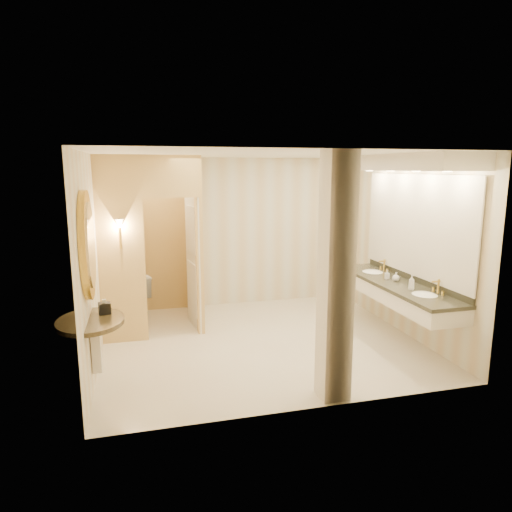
{
  "coord_description": "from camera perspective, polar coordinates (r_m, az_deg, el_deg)",
  "views": [
    {
      "loc": [
        -1.65,
        -6.17,
        2.51
      ],
      "look_at": [
        -0.02,
        0.2,
        1.25
      ],
      "focal_mm": 32.0,
      "sensor_mm": 36.0,
      "label": 1
    }
  ],
  "objects": [
    {
      "name": "wall_back",
      "position": [
        8.41,
        -2.94,
        2.95
      ],
      "size": [
        4.5,
        0.02,
        2.7
      ],
      "primitive_type": "cube",
      "color": "beige",
      "rests_on": "floor"
    },
    {
      "name": "vanity",
      "position": [
        6.87,
        17.67,
        3.01
      ],
      "size": [
        0.75,
        2.77,
        2.09
      ],
      "color": "silver",
      "rests_on": "floor"
    },
    {
      "name": "console_shelf",
      "position": [
        5.27,
        -20.14,
        -2.65
      ],
      "size": [
        0.91,
        0.91,
        1.9
      ],
      "color": "black",
      "rests_on": "floor"
    },
    {
      "name": "ceiling",
      "position": [
        6.39,
        0.61,
        12.59
      ],
      "size": [
        4.5,
        4.5,
        0.0
      ],
      "primitive_type": "plane",
      "rotation": [
        3.14,
        0.0,
        0.0
      ],
      "color": "white",
      "rests_on": "wall_back"
    },
    {
      "name": "soap_bottle_a",
      "position": [
        7.14,
        16.07,
        -2.24
      ],
      "size": [
        0.07,
        0.07,
        0.13
      ],
      "primitive_type": "imported",
      "rotation": [
        0.0,
        0.0,
        -0.12
      ],
      "color": "beige",
      "rests_on": "vanity"
    },
    {
      "name": "pillar",
      "position": [
        4.94,
        9.95,
        -2.85
      ],
      "size": [
        0.31,
        0.31,
        2.7
      ],
      "primitive_type": "cube",
      "color": "silver",
      "rests_on": "floor"
    },
    {
      "name": "floor",
      "position": [
        6.86,
        0.56,
        -10.57
      ],
      "size": [
        4.5,
        4.5,
        0.0
      ],
      "primitive_type": "plane",
      "color": "beige",
      "rests_on": "ground"
    },
    {
      "name": "wall_left",
      "position": [
        6.3,
        -19.58,
        -0.35
      ],
      "size": [
        0.02,
        4.0,
        2.7
      ],
      "primitive_type": "cube",
      "color": "beige",
      "rests_on": "floor"
    },
    {
      "name": "soap_bottle_c",
      "position": [
        6.58,
        18.87,
        -3.16
      ],
      "size": [
        0.09,
        0.09,
        0.21
      ],
      "primitive_type": "imported",
      "rotation": [
        0.0,
        0.0,
        0.17
      ],
      "color": "#C6B28C",
      "rests_on": "vanity"
    },
    {
      "name": "toilet",
      "position": [
        7.94,
        -15.1,
        -4.85
      ],
      "size": [
        0.63,
        0.88,
        0.81
      ],
      "primitive_type": "imported",
      "rotation": [
        0.0,
        0.0,
        3.38
      ],
      "color": "white",
      "rests_on": "floor"
    },
    {
      "name": "wall_sconce",
      "position": [
        6.65,
        -16.69,
        3.71
      ],
      "size": [
        0.14,
        0.14,
        0.42
      ],
      "color": "gold",
      "rests_on": "toilet_closet"
    },
    {
      "name": "toilet_closet",
      "position": [
        7.25,
        -9.94,
        1.8
      ],
      "size": [
        1.5,
        1.55,
        2.7
      ],
      "color": "#F3D67F",
      "rests_on": "floor"
    },
    {
      "name": "soap_bottle_b",
      "position": [
        7.03,
        17.09,
        -2.49
      ],
      "size": [
        0.13,
        0.13,
        0.13
      ],
      "primitive_type": "imported",
      "rotation": [
        0.0,
        0.0,
        0.37
      ],
      "color": "silver",
      "rests_on": "vanity"
    },
    {
      "name": "tissue_box",
      "position": [
        5.52,
        -18.4,
        -6.21
      ],
      "size": [
        0.15,
        0.15,
        0.13
      ],
      "primitive_type": "cube",
      "rotation": [
        0.0,
        0.0,
        0.19
      ],
      "color": "black",
      "rests_on": "console_shelf"
    },
    {
      "name": "wall_right",
      "position": [
        7.39,
        17.69,
        1.34
      ],
      "size": [
        0.02,
        4.0,
        2.7
      ],
      "primitive_type": "cube",
      "color": "beige",
      "rests_on": "floor"
    },
    {
      "name": "wall_front",
      "position": [
        4.63,
        7.01,
        -3.7
      ],
      "size": [
        4.5,
        0.02,
        2.7
      ],
      "primitive_type": "cube",
      "color": "beige",
      "rests_on": "floor"
    }
  ]
}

